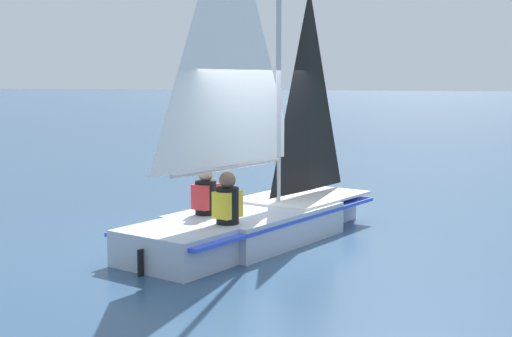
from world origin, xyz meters
name	(u,v)px	position (x,y,z in m)	size (l,w,h in m)	color
ground_plane	(256,240)	(0.00, 0.00, 0.00)	(260.00, 260.00, 0.00)	#2D4C6B
sailboat_main	(254,195)	(0.01, 0.04, 0.68)	(2.76, 4.79, 4.98)	#B2BCCC
sailor_helm	(206,203)	(0.53, 0.62, 0.63)	(0.37, 0.40, 1.16)	black
sailor_crew	(228,213)	(0.00, 1.12, 0.62)	(0.37, 0.40, 1.16)	black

